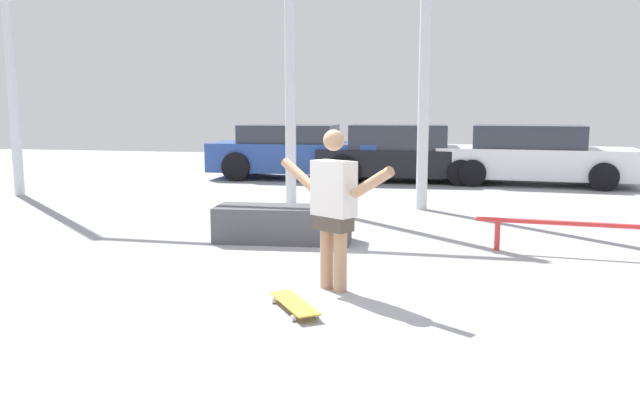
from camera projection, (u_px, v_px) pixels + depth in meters
ground_plane at (272, 285)px, 6.40m from camera, size 36.00×36.00×0.00m
skateboarder at (334, 203)px, 6.12m from camera, size 1.29×0.85×1.60m
skateboard at (294, 304)px, 5.59m from camera, size 0.63×0.76×0.08m
grind_box at (283, 224)px, 8.47m from camera, size 1.88×0.83×0.48m
grind_rail at (602, 229)px, 7.56m from camera, size 2.97×0.31×0.42m
parked_car_blue at (295, 152)px, 16.02m from camera, size 4.36×2.06×1.37m
parked_car_black at (403, 154)px, 15.45m from camera, size 4.33×2.06×1.39m
parked_car_white at (533, 156)px, 14.81m from camera, size 4.61×2.21×1.40m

